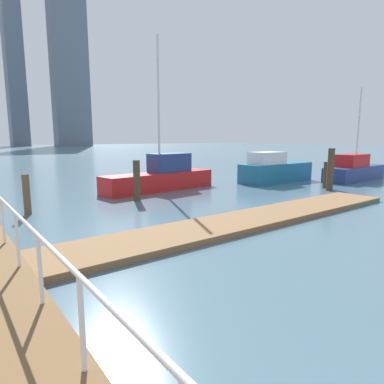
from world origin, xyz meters
name	(u,v)px	position (x,y,z in m)	size (l,w,h in m)	color
ground_plane	(58,199)	(0.00, 20.00, 0.00)	(300.00, 300.00, 0.00)	#476675
floating_dock	(249,220)	(3.98, 11.64, 0.09)	(14.96, 2.00, 0.18)	olive
boardwalk_railing	(16,223)	(-3.15, 10.92, 1.25)	(0.06, 28.72, 1.08)	white
dock_piling_0	(137,181)	(2.81, 17.46, 0.93)	(0.31, 0.31, 1.86)	#473826
dock_piling_1	(27,195)	(-1.76, 17.47, 0.76)	(0.26, 0.26, 1.52)	brown
dock_piling_2	(326,175)	(13.31, 14.45, 0.75)	(0.26, 0.26, 1.51)	#473826
dock_piling_3	(330,170)	(12.61, 13.77, 1.15)	(0.35, 0.35, 2.31)	#473826
moored_boat_2	(162,177)	(5.47, 19.57, 0.74)	(6.91, 2.24, 8.13)	red
moored_boat_4	(354,170)	(18.26, 15.28, 0.69)	(6.28, 1.92, 6.16)	navy
moored_boat_5	(275,170)	(13.20, 18.01, 0.78)	(5.52, 1.81, 1.98)	#1E6B8C
skyline_tower_3	(11,31)	(21.26, 150.85, 42.97)	(6.14, 12.15, 85.93)	slate
skyline_tower_4	(69,65)	(39.07, 141.17, 31.47)	(12.92, 10.83, 62.93)	slate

